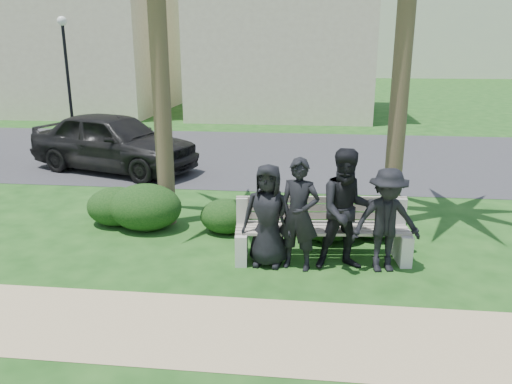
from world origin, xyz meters
TOP-DOWN VIEW (x-y plane):
  - ground at (0.00, 0.00)m, footprint 160.00×160.00m
  - footpath at (0.00, -1.80)m, footprint 30.00×1.60m
  - asphalt_street at (0.00, 8.00)m, footprint 160.00×8.00m
  - stucco_bldg_left at (-12.00, 18.00)m, footprint 10.40×8.40m
  - stucco_bldg_right at (-1.00, 18.00)m, footprint 8.40×8.40m
  - street_lamp at (-9.00, 12.00)m, footprint 0.36×0.36m
  - park_bench at (0.72, 0.40)m, footprint 2.73×0.87m
  - man_a at (-0.10, 0.11)m, footprint 0.82×0.59m
  - man_b at (0.37, 0.04)m, footprint 0.70×0.55m
  - man_c at (1.07, 0.11)m, footprint 1.00×0.85m
  - man_d at (1.64, 0.10)m, footprint 1.10×0.76m
  - hedge_a at (-3.06, 1.60)m, footprint 1.12×0.92m
  - hedge_b at (-2.45, 1.44)m, footprint 1.32×1.09m
  - hedge_c at (-0.95, 1.42)m, footprint 0.96×0.79m
  - hedge_d at (0.82, 1.29)m, footprint 1.22×1.01m
  - hedge_e at (1.66, 1.51)m, footprint 1.13×0.93m
  - car_a at (-4.70, 5.61)m, footprint 4.95×3.21m

SIDE VIEW (x-z plane):
  - ground at x=0.00m, z-range 0.00..0.00m
  - footpath at x=0.00m, z-range -0.01..0.01m
  - asphalt_street at x=0.00m, z-range -0.01..0.01m
  - hedge_c at x=-0.95m, z-range 0.00..0.62m
  - hedge_a at x=-3.06m, z-range 0.00..0.73m
  - hedge_e at x=1.66m, z-range 0.00..0.73m
  - hedge_d at x=0.82m, z-range 0.00..0.80m
  - park_bench at x=0.72m, z-range -0.05..0.89m
  - hedge_b at x=-2.45m, z-range 0.00..0.86m
  - man_d at x=1.64m, z-range 0.00..1.57m
  - car_a at x=-4.70m, z-range 0.00..1.57m
  - man_a at x=-0.10m, z-range 0.00..1.57m
  - man_b at x=0.37m, z-range 0.00..1.69m
  - man_c at x=1.07m, z-range 0.00..1.83m
  - street_lamp at x=-9.00m, z-range 0.80..5.09m
  - stucco_bldg_left at x=-12.00m, z-range 0.01..7.31m
  - stucco_bldg_right at x=-1.00m, z-range 0.01..7.31m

